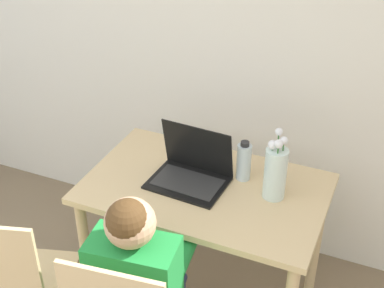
{
  "coord_description": "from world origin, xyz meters",
  "views": [
    {
      "loc": [
        0.89,
        -0.16,
        2.13
      ],
      "look_at": [
        0.12,
        1.64,
        0.91
      ],
      "focal_mm": 50.0,
      "sensor_mm": 36.0,
      "label": 1
    }
  ],
  "objects": [
    {
      "name": "water_bottle",
      "position": [
        0.33,
        1.73,
        0.82
      ],
      "size": [
        0.06,
        0.06,
        0.19
      ],
      "color": "silver",
      "rests_on": "dining_table"
    },
    {
      "name": "dining_table",
      "position": [
        0.19,
        1.61,
        0.63
      ],
      "size": [
        1.06,
        0.66,
        0.73
      ],
      "color": "#D6B784",
      "rests_on": "ground_plane"
    },
    {
      "name": "person_seated",
      "position": [
        0.14,
        1.09,
        0.65
      ],
      "size": [
        0.38,
        0.46,
        1.04
      ],
      "rotation": [
        0.0,
        0.0,
        3.26
      ],
      "color": "#1E8438",
      "rests_on": "ground_plane"
    },
    {
      "name": "flower_vase",
      "position": [
        0.49,
        1.66,
        0.86
      ],
      "size": [
        0.1,
        0.1,
        0.32
      ],
      "color": "silver",
      "rests_on": "dining_table"
    },
    {
      "name": "wall_back",
      "position": [
        0.0,
        2.23,
        1.25
      ],
      "size": [
        6.4,
        0.05,
        2.5
      ],
      "color": "white",
      "rests_on": "ground_plane"
    },
    {
      "name": "laptop",
      "position": [
        0.12,
        1.63,
        0.79
      ],
      "size": [
        0.35,
        0.26,
        0.25
      ],
      "rotation": [
        0.0,
        0.0,
        -0.06
      ],
      "color": "black",
      "rests_on": "dining_table"
    }
  ]
}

